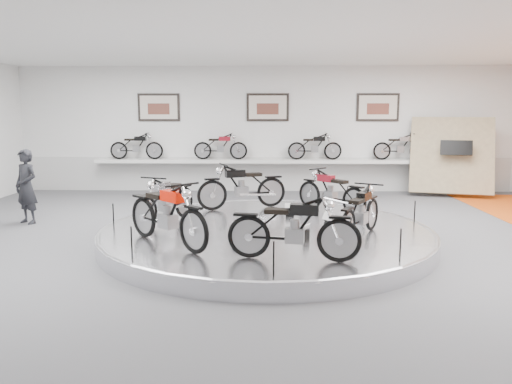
{
  "coord_description": "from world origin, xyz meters",
  "views": [
    {
      "loc": [
        0.04,
        -9.18,
        2.5
      ],
      "look_at": [
        -0.21,
        0.6,
        0.96
      ],
      "focal_mm": 35.0,
      "sensor_mm": 36.0,
      "label": 1
    }
  ],
  "objects_px": {
    "bike_a": "(331,191)",
    "bike_c": "(166,199)",
    "shelf": "(267,161)",
    "visitor": "(26,187)",
    "display_platform": "(266,235)",
    "bike_f": "(361,212)",
    "bike_d": "(167,213)",
    "bike_e": "(293,228)",
    "bike_b": "(242,186)"
  },
  "relations": [
    {
      "from": "shelf",
      "to": "bike_d",
      "type": "relative_size",
      "value": 5.88
    },
    {
      "from": "bike_a",
      "to": "bike_d",
      "type": "bearing_deg",
      "value": 90.67
    },
    {
      "from": "bike_c",
      "to": "bike_a",
      "type": "bearing_deg",
      "value": 132.24
    },
    {
      "from": "bike_d",
      "to": "visitor",
      "type": "relative_size",
      "value": 1.1
    },
    {
      "from": "bike_e",
      "to": "visitor",
      "type": "relative_size",
      "value": 1.01
    },
    {
      "from": "display_platform",
      "to": "bike_b",
      "type": "bearing_deg",
      "value": 106.1
    },
    {
      "from": "bike_f",
      "to": "bike_e",
      "type": "bearing_deg",
      "value": 168.04
    },
    {
      "from": "display_platform",
      "to": "bike_d",
      "type": "xyz_separation_m",
      "value": [
        -1.67,
        -1.31,
        0.7
      ]
    },
    {
      "from": "display_platform",
      "to": "visitor",
      "type": "bearing_deg",
      "value": 163.35
    },
    {
      "from": "bike_e",
      "to": "bike_f",
      "type": "height_order",
      "value": "bike_e"
    },
    {
      "from": "display_platform",
      "to": "bike_e",
      "type": "bearing_deg",
      "value": -79.03
    },
    {
      "from": "bike_c",
      "to": "bike_d",
      "type": "height_order",
      "value": "bike_d"
    },
    {
      "from": "shelf",
      "to": "bike_b",
      "type": "relative_size",
      "value": 6.04
    },
    {
      "from": "visitor",
      "to": "bike_d",
      "type": "bearing_deg",
      "value": -10.3
    },
    {
      "from": "shelf",
      "to": "bike_f",
      "type": "height_order",
      "value": "bike_f"
    },
    {
      "from": "display_platform",
      "to": "bike_b",
      "type": "height_order",
      "value": "bike_b"
    },
    {
      "from": "bike_a",
      "to": "bike_e",
      "type": "relative_size",
      "value": 0.96
    },
    {
      "from": "display_platform",
      "to": "visitor",
      "type": "relative_size",
      "value": 3.75
    },
    {
      "from": "shelf",
      "to": "visitor",
      "type": "xyz_separation_m",
      "value": [
        -5.5,
        -4.75,
        -0.15
      ]
    },
    {
      "from": "bike_a",
      "to": "bike_c",
      "type": "height_order",
      "value": "bike_c"
    },
    {
      "from": "display_platform",
      "to": "shelf",
      "type": "relative_size",
      "value": 0.58
    },
    {
      "from": "bike_a",
      "to": "bike_c",
      "type": "xyz_separation_m",
      "value": [
        -3.47,
        -1.29,
        0.01
      ]
    },
    {
      "from": "bike_e",
      "to": "bike_f",
      "type": "distance_m",
      "value": 1.93
    },
    {
      "from": "display_platform",
      "to": "bike_a",
      "type": "relative_size",
      "value": 3.89
    },
    {
      "from": "bike_d",
      "to": "bike_a",
      "type": "bearing_deg",
      "value": 88.18
    },
    {
      "from": "display_platform",
      "to": "shelf",
      "type": "height_order",
      "value": "shelf"
    },
    {
      "from": "bike_c",
      "to": "shelf",
      "type": "bearing_deg",
      "value": -176.67
    },
    {
      "from": "shelf",
      "to": "visitor",
      "type": "bearing_deg",
      "value": -139.16
    },
    {
      "from": "shelf",
      "to": "bike_e",
      "type": "height_order",
      "value": "bike_e"
    },
    {
      "from": "visitor",
      "to": "bike_a",
      "type": "bearing_deg",
      "value": 27.42
    },
    {
      "from": "bike_b",
      "to": "visitor",
      "type": "height_order",
      "value": "visitor"
    },
    {
      "from": "shelf",
      "to": "display_platform",
      "type": "bearing_deg",
      "value": -90.0
    },
    {
      "from": "bike_d",
      "to": "visitor",
      "type": "distance_m",
      "value": 4.84
    },
    {
      "from": "display_platform",
      "to": "bike_b",
      "type": "relative_size",
      "value": 3.52
    },
    {
      "from": "bike_b",
      "to": "bike_c",
      "type": "bearing_deg",
      "value": 27.72
    },
    {
      "from": "display_platform",
      "to": "bike_f",
      "type": "bearing_deg",
      "value": -22.57
    },
    {
      "from": "display_platform",
      "to": "bike_f",
      "type": "xyz_separation_m",
      "value": [
        1.69,
        -0.7,
        0.62
      ]
    },
    {
      "from": "shelf",
      "to": "bike_e",
      "type": "bearing_deg",
      "value": -87.21
    },
    {
      "from": "bike_e",
      "to": "bike_d",
      "type": "bearing_deg",
      "value": 166.84
    },
    {
      "from": "bike_d",
      "to": "visitor",
      "type": "bearing_deg",
      "value": -173.05
    },
    {
      "from": "bike_c",
      "to": "bike_d",
      "type": "relative_size",
      "value": 0.91
    },
    {
      "from": "bike_b",
      "to": "bike_f",
      "type": "xyz_separation_m",
      "value": [
        2.27,
        -2.7,
        -0.07
      ]
    },
    {
      "from": "shelf",
      "to": "bike_c",
      "type": "relative_size",
      "value": 6.49
    },
    {
      "from": "bike_a",
      "to": "visitor",
      "type": "xyz_separation_m",
      "value": [
        -6.95,
        -0.01,
        0.07
      ]
    },
    {
      "from": "shelf",
      "to": "bike_c",
      "type": "distance_m",
      "value": 6.37
    },
    {
      "from": "bike_d",
      "to": "bike_e",
      "type": "relative_size",
      "value": 1.09
    },
    {
      "from": "visitor",
      "to": "bike_f",
      "type": "bearing_deg",
      "value": 9.28
    },
    {
      "from": "bike_a",
      "to": "bike_c",
      "type": "distance_m",
      "value": 3.7
    },
    {
      "from": "shelf",
      "to": "bike_d",
      "type": "distance_m",
      "value": 7.89
    },
    {
      "from": "bike_a",
      "to": "bike_e",
      "type": "xyz_separation_m",
      "value": [
        -1.03,
        -3.8,
        0.02
      ]
    }
  ]
}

